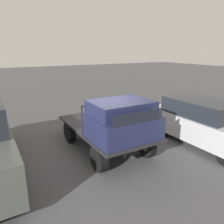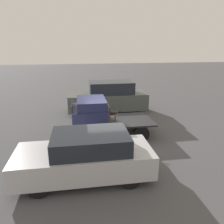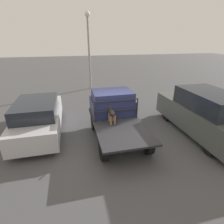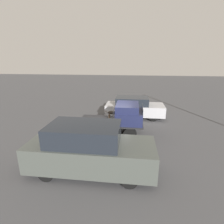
{
  "view_description": "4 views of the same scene",
  "coord_description": "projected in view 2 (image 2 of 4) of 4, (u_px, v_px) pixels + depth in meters",
  "views": [
    {
      "loc": [
        6.25,
        -3.38,
        3.39
      ],
      "look_at": [
        0.06,
        0.25,
        1.32
      ],
      "focal_mm": 35.0,
      "sensor_mm": 36.0,
      "label": 1
    },
    {
      "loc": [
        1.57,
        9.91,
        4.41
      ],
      "look_at": [
        0.06,
        0.25,
        1.32
      ],
      "focal_mm": 35.0,
      "sensor_mm": 36.0,
      "label": 2
    },
    {
      "loc": [
        -6.38,
        1.79,
        4.13
      ],
      "look_at": [
        0.06,
        0.25,
        1.32
      ],
      "focal_mm": 28.0,
      "sensor_mm": 36.0,
      "label": 3
    },
    {
      "loc": [
        1.3,
        -10.03,
        4.49
      ],
      "look_at": [
        0.06,
        0.25,
        1.32
      ],
      "focal_mm": 28.0,
      "sensor_mm": 36.0,
      "label": 4
    }
  ],
  "objects": [
    {
      "name": "parked_sedan",
      "position": [
        86.0,
        156.0,
        7.27
      ],
      "size": [
        4.52,
        1.87,
        1.63
      ],
      "rotation": [
        0.0,
        0.0,
        0.02
      ],
      "color": "black",
      "rests_on": "ground"
    },
    {
      "name": "truck_headboard",
      "position": [
        107.0,
        108.0,
        10.42
      ],
      "size": [
        0.04,
        1.93,
        0.92
      ],
      "color": "#232326",
      "rests_on": "flatbed_truck"
    },
    {
      "name": "parked_pickup_far",
      "position": [
        108.0,
        97.0,
        14.33
      ],
      "size": [
        5.07,
        1.92,
        2.05
      ],
      "rotation": [
        0.0,
        0.0,
        0.11
      ],
      "color": "black",
      "rests_on": "ground"
    },
    {
      "name": "ground_plane",
      "position": [
        112.0,
        136.0,
        10.89
      ],
      "size": [
        80.0,
        80.0,
        0.0
      ],
      "primitive_type": "plane",
      "color": "#474749"
    },
    {
      "name": "flatbed_truck",
      "position": [
        112.0,
        124.0,
        10.71
      ],
      "size": [
        3.9,
        2.05,
        0.83
      ],
      "color": "black",
      "rests_on": "ground"
    },
    {
      "name": "dog",
      "position": [
        110.0,
        113.0,
        10.26
      ],
      "size": [
        0.91,
        0.23,
        0.69
      ],
      "rotation": [
        0.0,
        0.0,
        -0.31
      ],
      "color": "#9E7547",
      "rests_on": "flatbed_truck"
    },
    {
      "name": "truck_cab",
      "position": [
        90.0,
        111.0,
        10.33
      ],
      "size": [
        1.56,
        1.93,
        1.1
      ],
      "color": "#1E2347",
      "rests_on": "flatbed_truck"
    }
  ]
}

